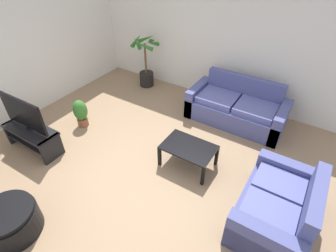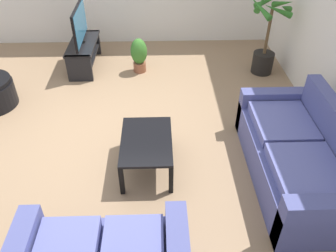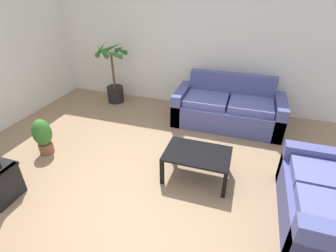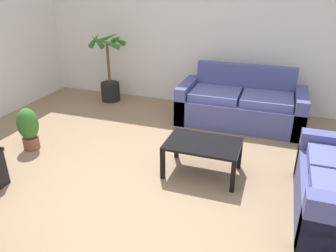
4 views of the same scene
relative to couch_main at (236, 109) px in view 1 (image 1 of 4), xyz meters
name	(u,v)px [view 1 (image 1 of 4)]	position (x,y,z in m)	size (l,w,h in m)	color
ground_plane	(135,169)	(-0.95, -2.28, -0.30)	(6.60, 6.60, 0.00)	#937556
wall_back	(215,41)	(-0.95, 0.72, 1.05)	(6.00, 0.06, 2.70)	silver
wall_left	(5,58)	(-3.95, -2.28, 1.05)	(0.06, 6.00, 2.70)	silver
couch_main	(236,109)	(0.00, 0.00, 0.00)	(1.97, 0.90, 0.90)	#4C518C
couch_loveseat	(277,208)	(1.33, -2.04, 0.00)	(0.90, 1.42, 0.90)	#4C518C
tv_stand	(32,136)	(-2.84, -2.85, 0.00)	(1.10, 0.45, 0.46)	black
tv	(23,114)	(-2.84, -2.85, 0.49)	(1.04, 0.10, 0.63)	black
coffee_table	(189,149)	(-0.22, -1.70, 0.06)	(0.88, 0.59, 0.42)	black
potted_palm	(146,66)	(-2.53, 0.26, 0.24)	(0.67, 0.71, 1.31)	black
potted_plant_small	(81,112)	(-2.63, -1.87, 0.02)	(0.28, 0.28, 0.60)	brown
ottoman	(10,221)	(-1.62, -4.07, -0.09)	(0.75, 0.75, 0.43)	black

